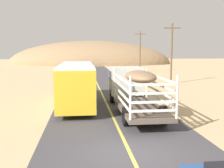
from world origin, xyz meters
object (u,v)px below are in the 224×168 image
bus (77,83)px  power_pole_far (140,50)px  livestock_truck (131,84)px  power_pole_mid (172,51)px

bus → power_pole_far: bearing=69.0°
bus → power_pole_far: size_ratio=1.25×
livestock_truck → power_pole_mid: power_pole_mid is taller
livestock_truck → power_pole_mid: (7.89, 14.02, 2.32)m
power_pole_mid → livestock_truck: bearing=-119.4°
bus → livestock_truck: bearing=-22.8°
livestock_truck → power_pole_mid: size_ratio=1.27×
livestock_truck → bus: 4.28m
livestock_truck → power_pole_far: 33.49m
livestock_truck → power_pole_mid: 16.25m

